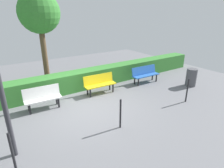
{
  "coord_description": "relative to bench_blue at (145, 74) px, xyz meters",
  "views": [
    {
      "loc": [
        2.83,
        5.96,
        3.5
      ],
      "look_at": [
        -1.43,
        -0.43,
        0.55
      ],
      "focal_mm": 30.12,
      "sensor_mm": 36.0,
      "label": 1
    }
  ],
  "objects": [
    {
      "name": "bench_white",
      "position": [
        5.24,
        -0.03,
        -0.0
      ],
      "size": [
        1.37,
        0.51,
        0.86
      ],
      "rotation": [
        0.0,
        0.0,
        -0.05
      ],
      "color": "white",
      "rests_on": "ground_plane"
    },
    {
      "name": "bench_yellow",
      "position": [
        2.68,
        -0.12,
        -0.0
      ],
      "size": [
        1.47,
        0.52,
        0.86
      ],
      "rotation": [
        0.0,
        0.0,
        -0.04
      ],
      "color": "yellow",
      "rests_on": "ground_plane"
    },
    {
      "name": "railing_post_mid",
      "position": [
        3.54,
        2.66,
        0.02
      ],
      "size": [
        0.06,
        0.06,
        1.0
      ],
      "primitive_type": "cylinder",
      "color": "black",
      "rests_on": "ground_plane"
    },
    {
      "name": "railing_post_near",
      "position": [
        0.17,
        2.66,
        0.02
      ],
      "size": [
        0.06,
        0.06,
        1.0
      ],
      "primitive_type": "cylinder",
      "color": "black",
      "rests_on": "ground_plane"
    },
    {
      "name": "railing_post_far",
      "position": [
        6.63,
        2.66,
        0.02
      ],
      "size": [
        0.06,
        0.06,
        1.0
      ],
      "primitive_type": "cylinder",
      "color": "black",
      "rests_on": "ground_plane"
    },
    {
      "name": "tree_near",
      "position": [
        4.36,
        -2.52,
        2.94
      ],
      "size": [
        1.88,
        1.88,
        4.42
      ],
      "color": "brown",
      "rests_on": "ground_plane"
    },
    {
      "name": "trash_bin",
      "position": [
        -1.6,
        1.64,
        -0.04
      ],
      "size": [
        0.51,
        0.51,
        0.88
      ],
      "primitive_type": "cylinder",
      "color": "#4C4C51",
      "rests_on": "ground_plane"
    },
    {
      "name": "bench_blue",
      "position": [
        0.0,
        0.0,
        0.0
      ],
      "size": [
        1.55,
        0.51,
        0.86
      ],
      "rotation": [
        0.0,
        0.0,
        -0.03
      ],
      "color": "blue",
      "rests_on": "ground_plane"
    },
    {
      "name": "hedge_row",
      "position": [
        2.64,
        -1.12,
        -0.05
      ],
      "size": [
        13.7,
        0.8,
        0.87
      ],
      "primitive_type": "cube",
      "color": "#387F33",
      "rests_on": "ground_plane"
    },
    {
      "name": "ground_plane",
      "position": [
        3.81,
        0.87,
        -0.48
      ],
      "size": [
        17.7,
        17.7,
        0.0
      ],
      "primitive_type": "plane",
      "color": "slate"
    }
  ]
}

